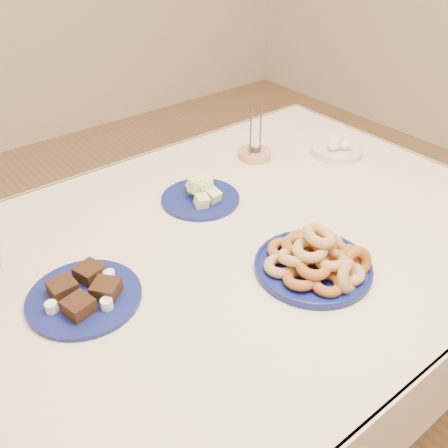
{
  "coord_description": "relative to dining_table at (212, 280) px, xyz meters",
  "views": [
    {
      "loc": [
        -0.59,
        -0.79,
        1.5
      ],
      "look_at": [
        0.0,
        -0.05,
        0.85
      ],
      "focal_mm": 40.0,
      "sensor_mm": 36.0,
      "label": 1
    }
  ],
  "objects": [
    {
      "name": "ground",
      "position": [
        0.0,
        0.0,
        -0.64
      ],
      "size": [
        5.0,
        5.0,
        0.0
      ],
      "primitive_type": "plane",
      "color": "#8A6241",
      "rests_on": "ground"
    },
    {
      "name": "egg_bowl",
      "position": [
        0.64,
        0.15,
        0.12
      ],
      "size": [
        0.21,
        0.21,
        0.06
      ],
      "rotation": [
        0.0,
        0.0,
        -0.29
      ],
      "color": "beige",
      "rests_on": "dining_table"
    },
    {
      "name": "candle_holder",
      "position": [
        0.41,
        0.3,
        0.12
      ],
      "size": [
        0.14,
        0.14,
        0.18
      ],
      "rotation": [
        0.0,
        0.0,
        0.31
      ],
      "color": "tan",
      "rests_on": "dining_table"
    },
    {
      "name": "brownie_plate",
      "position": [
        -0.33,
        0.03,
        0.12
      ],
      "size": [
        0.31,
        0.31,
        0.04
      ],
      "rotation": [
        0.0,
        0.0,
        0.32
      ],
      "color": "navy",
      "rests_on": "dining_table"
    },
    {
      "name": "dining_table",
      "position": [
        0.0,
        0.0,
        0.0
      ],
      "size": [
        1.71,
        1.11,
        0.75
      ],
      "color": "brown",
      "rests_on": "ground"
    },
    {
      "name": "melon_plate",
      "position": [
        0.11,
        0.19,
        0.13
      ],
      "size": [
        0.28,
        0.28,
        0.08
      ],
      "rotation": [
        0.0,
        0.0,
        0.31
      ],
      "color": "navy",
      "rests_on": "dining_table"
    },
    {
      "name": "donut_platter",
      "position": [
        0.14,
        -0.22,
        0.14
      ],
      "size": [
        0.32,
        0.32,
        0.13
      ],
      "rotation": [
        0.0,
        0.0,
        0.19
      ],
      "color": "navy",
      "rests_on": "dining_table"
    }
  ]
}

